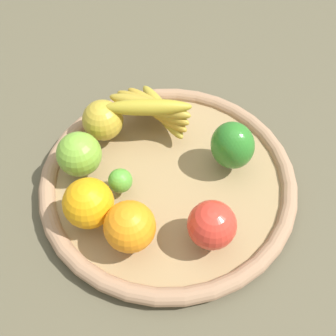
{
  "coord_description": "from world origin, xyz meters",
  "views": [
    {
      "loc": [
        0.12,
        -0.42,
        0.64
      ],
      "look_at": [
        0.0,
        0.0,
        0.06
      ],
      "focal_mm": 45.04,
      "sensor_mm": 36.0,
      "label": 1
    }
  ],
  "objects_px": {
    "orange_0": "(130,227)",
    "bell_pepper": "(232,145)",
    "banana_bunch": "(154,108)",
    "apple_0": "(79,154)",
    "lime_0": "(120,181)",
    "orange_1": "(88,203)",
    "apple_1": "(212,225)",
    "apple_2": "(103,120)"
  },
  "relations": [
    {
      "from": "bell_pepper",
      "to": "orange_0",
      "type": "bearing_deg",
      "value": -91.57
    },
    {
      "from": "banana_bunch",
      "to": "bell_pepper",
      "type": "distance_m",
      "value": 0.17
    },
    {
      "from": "apple_2",
      "to": "bell_pepper",
      "type": "distance_m",
      "value": 0.24
    },
    {
      "from": "apple_1",
      "to": "apple_2",
      "type": "distance_m",
      "value": 0.29
    },
    {
      "from": "orange_0",
      "to": "orange_1",
      "type": "relative_size",
      "value": 0.99
    },
    {
      "from": "orange_0",
      "to": "lime_0",
      "type": "height_order",
      "value": "orange_0"
    },
    {
      "from": "lime_0",
      "to": "apple_2",
      "type": "bearing_deg",
      "value": 123.67
    },
    {
      "from": "orange_1",
      "to": "bell_pepper",
      "type": "relative_size",
      "value": 0.91
    },
    {
      "from": "banana_bunch",
      "to": "orange_1",
      "type": "bearing_deg",
      "value": -99.42
    },
    {
      "from": "lime_0",
      "to": "bell_pepper",
      "type": "height_order",
      "value": "bell_pepper"
    },
    {
      "from": "banana_bunch",
      "to": "apple_1",
      "type": "bearing_deg",
      "value": -52.87
    },
    {
      "from": "lime_0",
      "to": "banana_bunch",
      "type": "bearing_deg",
      "value": 86.23
    },
    {
      "from": "bell_pepper",
      "to": "lime_0",
      "type": "bearing_deg",
      "value": -117.58
    },
    {
      "from": "apple_0",
      "to": "bell_pepper",
      "type": "height_order",
      "value": "bell_pepper"
    },
    {
      "from": "apple_0",
      "to": "orange_0",
      "type": "bearing_deg",
      "value": -39.95
    },
    {
      "from": "apple_1",
      "to": "bell_pepper",
      "type": "height_order",
      "value": "bell_pepper"
    },
    {
      "from": "orange_0",
      "to": "apple_1",
      "type": "bearing_deg",
      "value": 17.88
    },
    {
      "from": "apple_0",
      "to": "apple_1",
      "type": "distance_m",
      "value": 0.26
    },
    {
      "from": "lime_0",
      "to": "bell_pepper",
      "type": "bearing_deg",
      "value": 32.66
    },
    {
      "from": "apple_0",
      "to": "bell_pepper",
      "type": "relative_size",
      "value": 0.87
    },
    {
      "from": "bell_pepper",
      "to": "apple_2",
      "type": "bearing_deg",
      "value": -150.03
    },
    {
      "from": "apple_0",
      "to": "lime_0",
      "type": "height_order",
      "value": "apple_0"
    },
    {
      "from": "banana_bunch",
      "to": "lime_0",
      "type": "bearing_deg",
      "value": -93.77
    },
    {
      "from": "banana_bunch",
      "to": "apple_0",
      "type": "bearing_deg",
      "value": -123.58
    },
    {
      "from": "lime_0",
      "to": "orange_0",
      "type": "bearing_deg",
      "value": -60.8
    },
    {
      "from": "orange_0",
      "to": "banana_bunch",
      "type": "bearing_deg",
      "value": 98.94
    },
    {
      "from": "orange_1",
      "to": "lime_0",
      "type": "bearing_deg",
      "value": 68.11
    },
    {
      "from": "apple_1",
      "to": "apple_2",
      "type": "height_order",
      "value": "apple_1"
    },
    {
      "from": "orange_0",
      "to": "apple_2",
      "type": "height_order",
      "value": "orange_0"
    },
    {
      "from": "orange_0",
      "to": "bell_pepper",
      "type": "height_order",
      "value": "bell_pepper"
    },
    {
      "from": "orange_0",
      "to": "banana_bunch",
      "type": "height_order",
      "value": "banana_bunch"
    },
    {
      "from": "orange_1",
      "to": "bell_pepper",
      "type": "bearing_deg",
      "value": 41.87
    },
    {
      "from": "apple_0",
      "to": "apple_1",
      "type": "xyz_separation_m",
      "value": [
        0.25,
        -0.07,
        -0.0
      ]
    },
    {
      "from": "orange_0",
      "to": "apple_0",
      "type": "relative_size",
      "value": 1.03
    },
    {
      "from": "apple_0",
      "to": "apple_2",
      "type": "distance_m",
      "value": 0.09
    },
    {
      "from": "apple_0",
      "to": "orange_1",
      "type": "height_order",
      "value": "orange_1"
    },
    {
      "from": "orange_1",
      "to": "lime_0",
      "type": "xyz_separation_m",
      "value": [
        0.03,
        0.07,
        -0.02
      ]
    },
    {
      "from": "apple_0",
      "to": "lime_0",
      "type": "relative_size",
      "value": 1.87
    },
    {
      "from": "apple_0",
      "to": "apple_1",
      "type": "relative_size",
      "value": 1.02
    },
    {
      "from": "banana_bunch",
      "to": "apple_2",
      "type": "distance_m",
      "value": 0.1
    },
    {
      "from": "banana_bunch",
      "to": "lime_0",
      "type": "distance_m",
      "value": 0.16
    },
    {
      "from": "bell_pepper",
      "to": "apple_1",
      "type": "bearing_deg",
      "value": -60.44
    }
  ]
}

